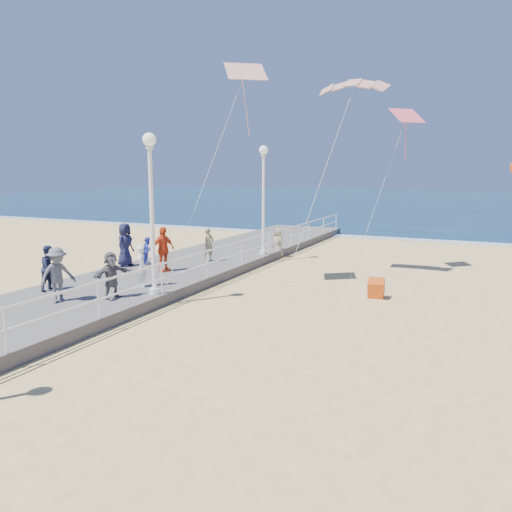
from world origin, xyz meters
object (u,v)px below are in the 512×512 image
at_px(spectator_2, 58,275).
at_px(spectator_6, 209,245).
at_px(lamp_post_mid, 151,197).
at_px(box_kite, 376,290).
at_px(spectator_5, 111,275).
at_px(lamp_post_far, 264,188).
at_px(woman_holding_toddler, 143,266).
at_px(spectator_4, 125,245).
at_px(spectator_3, 163,249).
at_px(beach_walker_c, 278,243).
at_px(toddler_held, 148,250).
at_px(spectator_7, 50,268).

bearing_deg(spectator_2, spectator_6, 14.53).
distance_m(lamp_post_mid, box_kite, 8.49).
bearing_deg(spectator_5, spectator_6, 21.61).
height_order(spectator_6, box_kite, spectator_6).
distance_m(lamp_post_far, woman_holding_toddler, 8.70).
bearing_deg(woman_holding_toddler, spectator_4, 29.49).
height_order(woman_holding_toddler, spectator_3, spectator_3).
bearing_deg(spectator_4, spectator_6, -51.06).
xyz_separation_m(spectator_4, beach_walker_c, (4.33, 6.99, -0.57)).
distance_m(spectator_3, spectator_4, 2.20).
relative_size(woman_holding_toddler, spectator_4, 0.80).
bearing_deg(spectator_4, spectator_5, -148.62).
xyz_separation_m(toddler_held, box_kite, (7.48, 3.27, -1.42)).
bearing_deg(spectator_5, spectator_4, 52.55).
xyz_separation_m(spectator_5, spectator_7, (-2.67, -0.05, 0.02)).
xyz_separation_m(lamp_post_far, box_kite, (6.59, -4.84, -3.36)).
bearing_deg(toddler_held, woman_holding_toddler, 116.88).
xyz_separation_m(spectator_7, box_kite, (10.20, 5.22, -0.89)).
height_order(lamp_post_mid, spectator_7, lamp_post_mid).
distance_m(beach_walker_c, box_kite, 9.12).
xyz_separation_m(spectator_2, box_kite, (8.77, 6.24, -0.97)).
distance_m(spectator_2, box_kite, 10.80).
distance_m(toddler_held, spectator_5, 1.98).
height_order(woman_holding_toddler, spectator_7, spectator_7).
height_order(spectator_5, spectator_7, spectator_7).
height_order(spectator_4, spectator_6, spectator_4).
bearing_deg(spectator_6, spectator_3, -172.18).
distance_m(toddler_held, spectator_6, 5.29).
bearing_deg(spectator_7, beach_walker_c, -19.65).
bearing_deg(beach_walker_c, spectator_7, -71.44).
bearing_deg(spectator_2, lamp_post_far, 8.46).
xyz_separation_m(spectator_3, spectator_7, (-1.61, -4.40, -0.14)).
distance_m(spectator_6, spectator_7, 7.49).
distance_m(spectator_7, beach_walker_c, 12.25).
distance_m(spectator_6, beach_walker_c, 4.77).
relative_size(spectator_2, spectator_3, 0.94).
bearing_deg(spectator_5, box_kite, -38.04).
bearing_deg(lamp_post_far, woman_holding_toddler, -97.15).
height_order(lamp_post_far, spectator_2, lamp_post_far).
bearing_deg(spectator_6, toddler_held, -154.89).
distance_m(lamp_post_mid, woman_holding_toddler, 2.82).
height_order(spectator_7, box_kite, spectator_7).
bearing_deg(spectator_4, toddler_held, -133.23).
xyz_separation_m(lamp_post_mid, beach_walker_c, (0.15, 10.59, -2.89)).
bearing_deg(box_kite, spectator_5, -150.18).
xyz_separation_m(spectator_2, spectator_6, (0.72, 8.20, -0.10)).
distance_m(lamp_post_mid, spectator_5, 2.85).
distance_m(lamp_post_far, spectator_4, 7.21).
bearing_deg(lamp_post_far, spectator_4, -127.78).
relative_size(spectator_5, spectator_7, 0.97).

